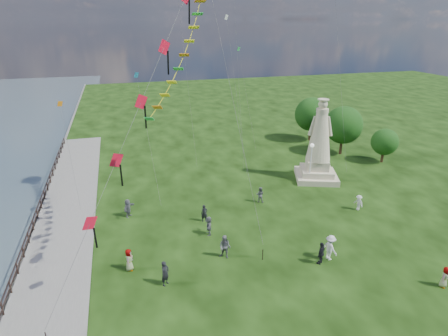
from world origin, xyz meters
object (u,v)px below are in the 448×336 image
object	(u,v)px
person_11	(209,226)
person_2	(330,248)
statue	(319,150)
person_1	(225,247)
person_5	(128,208)
person_10	(129,260)
person_6	(204,213)
person_0	(165,273)
person_3	(321,253)
lamppost	(311,155)
person_4	(445,277)
person_7	(260,195)
person_8	(359,202)

from	to	relation	value
person_11	person_2	bearing A→B (deg)	61.66
statue	person_1	distance (m)	17.99
person_5	person_10	size ratio (longest dim) A/B	1.03
person_5	person_2	bearing A→B (deg)	-95.57
person_6	person_10	bearing A→B (deg)	-141.24
person_0	person_11	bearing A→B (deg)	9.16
person_3	lamppost	bearing A→B (deg)	-152.63
person_4	person_7	xyz separation A→B (m)	(-7.18, 14.82, 0.03)
person_8	person_10	world-z (taller)	person_10
person_4	person_7	distance (m)	16.47
person_5	person_10	distance (m)	7.86
lamppost	person_6	world-z (taller)	lamppost
person_3	person_10	world-z (taller)	person_3
lamppost	person_6	distance (m)	13.66
person_10	person_1	bearing A→B (deg)	-76.27
person_4	person_1	bearing A→B (deg)	126.93
person_1	person_2	bearing A→B (deg)	19.83
lamppost	person_11	xyz separation A→B (m)	(-12.70, -6.88, -2.46)
statue	person_6	distance (m)	15.31
lamppost	person_2	xyz separation A→B (m)	(-5.02, -12.62, -2.29)
person_8	person_10	size ratio (longest dim) A/B	0.90
person_8	person_11	xyz separation A→B (m)	(-14.25, -0.34, 0.06)
person_6	statue	bearing A→B (deg)	22.96
person_1	person_8	world-z (taller)	person_1
person_2	person_11	world-z (taller)	person_2
person_6	person_7	bearing A→B (deg)	20.50
person_3	person_7	bearing A→B (deg)	-124.29
statue	person_2	size ratio (longest dim) A/B	4.54
person_10	person_6	bearing A→B (deg)	-34.28
person_0	person_1	distance (m)	4.95
person_3	person_6	world-z (taller)	person_3
person_1	person_5	size ratio (longest dim) A/B	1.08
person_3	person_11	distance (m)	9.08
lamppost	person_6	xyz separation A→B (m)	(-12.57, -4.73, -2.49)
lamppost	person_5	world-z (taller)	lamppost
person_6	person_11	distance (m)	2.15
person_0	person_1	world-z (taller)	person_1
person_2	person_6	distance (m)	10.91
person_4	person_7	world-z (taller)	person_7
lamppost	person_4	distance (m)	17.59
statue	person_0	xyz separation A→B (m)	(-18.34, -13.19, -2.45)
person_0	person_3	xyz separation A→B (m)	(11.02, -0.75, -0.02)
person_4	person_6	distance (m)	18.26
person_1	person_10	bearing A→B (deg)	-146.87
statue	person_3	size ratio (longest dim) A/B	5.06
statue	person_3	distance (m)	15.94
person_6	person_5	bearing A→B (deg)	157.61
person_1	person_10	world-z (taller)	person_1
lamppost	person_0	bearing A→B (deg)	-144.29
person_1	person_7	size ratio (longest dim) A/B	1.18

